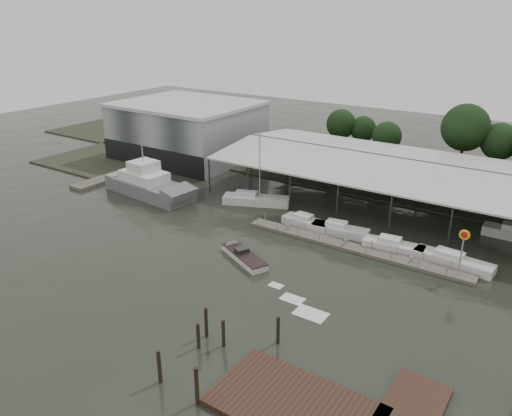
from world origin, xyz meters
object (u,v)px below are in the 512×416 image
Objects in this scene: grey_trawler at (149,185)px; speedboat_underway at (241,254)px; shell_fuel_sign at (463,244)px; white_sailboat at (255,200)px.

speedboat_underway is at bearing -15.58° from grey_trawler.
shell_fuel_sign is at bearing 5.34° from grey_trawler.
grey_trawler reaches higher than speedboat_underway.
shell_fuel_sign is at bearing -131.95° from speedboat_underway.
speedboat_underway is (8.25, -15.04, -0.26)m from white_sailboat.
speedboat_underway is at bearing -157.31° from shell_fuel_sign.
shell_fuel_sign is 30.75m from white_sailboat.
grey_trawler is 25.62m from speedboat_underway.
white_sailboat is (-29.99, 5.95, -3.27)m from shell_fuel_sign.
shell_fuel_sign is 0.31× the size of speedboat_underway.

